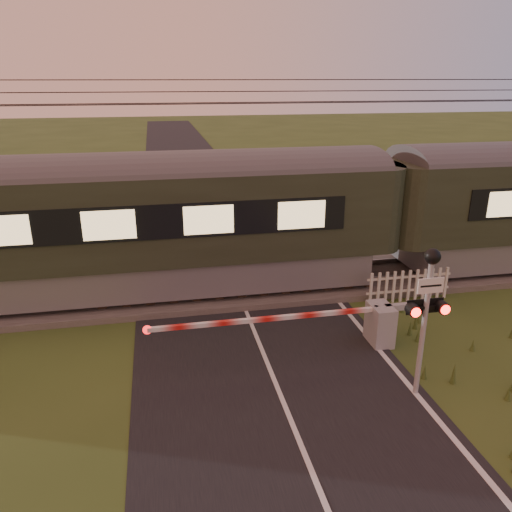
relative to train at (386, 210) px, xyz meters
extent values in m
plane|color=#34481B|center=(-4.75, -6.50, -2.24)|extent=(160.00, 160.00, 0.00)
cube|color=black|center=(-4.75, -6.50, -2.23)|extent=(6.00, 140.00, 0.02)
cube|color=#47423D|center=(-4.75, 0.00, -2.18)|extent=(140.00, 3.40, 0.24)
cube|color=slate|center=(-4.75, -0.72, -1.98)|extent=(140.00, 0.08, 0.14)
cube|color=slate|center=(-4.75, 0.72, -1.98)|extent=(140.00, 0.08, 0.14)
cube|color=#2D2116|center=(-4.75, 0.00, -2.05)|extent=(0.24, 2.20, 0.06)
cylinder|color=black|center=(-4.75, -0.30, 3.26)|extent=(120.00, 0.02, 0.02)
cylinder|color=black|center=(-4.75, 0.30, 3.26)|extent=(120.00, 0.02, 0.02)
cylinder|color=black|center=(-4.75, 0.00, 3.86)|extent=(120.00, 0.02, 0.02)
cylinder|color=black|center=(-4.75, 0.00, 3.56)|extent=(120.00, 0.02, 0.02)
cube|color=slate|center=(-10.74, 0.00, -1.42)|extent=(19.66, 2.60, 0.98)
cube|color=#272D1E|center=(-10.74, 0.00, 0.29)|extent=(20.48, 2.83, 2.44)
cylinder|color=#4C4C4F|center=(-10.74, 0.00, 1.51)|extent=(20.48, 0.99, 0.99)
cube|color=#FFD893|center=(-10.74, -1.46, 0.41)|extent=(17.61, 0.04, 0.76)
cube|color=gray|center=(-1.86, -4.01, -1.74)|extent=(0.50, 0.77, 1.00)
cylinder|color=gray|center=(-1.99, -4.01, -1.74)|extent=(0.11, 0.11, 1.00)
cube|color=gray|center=(-1.35, -4.01, -1.31)|extent=(0.82, 0.15, 0.15)
cube|color=red|center=(-4.69, -4.01, -1.31)|extent=(5.39, 0.10, 0.10)
cylinder|color=red|center=(-7.38, -4.01, -1.31)|extent=(0.20, 0.04, 0.20)
cylinder|color=gray|center=(-1.99, -6.12, -0.80)|extent=(0.11, 0.11, 2.88)
cube|color=white|center=(-1.99, -6.18, 0.21)|extent=(0.53, 0.03, 0.31)
sphere|color=black|center=(-1.99, -6.12, 0.78)|extent=(0.31, 0.31, 0.31)
cube|color=black|center=(-1.99, -6.12, -0.27)|extent=(0.72, 0.06, 0.06)
cylinder|color=#FF140C|center=(-2.30, -6.30, -0.27)|extent=(0.19, 0.02, 0.19)
cylinder|color=#FF140C|center=(-1.69, -6.30, -0.27)|extent=(0.19, 0.02, 0.19)
cube|color=black|center=(-1.99, -6.07, -0.27)|extent=(0.77, 0.02, 0.31)
cube|color=silver|center=(0.01, -1.87, -1.92)|extent=(2.58, 0.04, 0.06)
cube|color=silver|center=(0.01, -1.87, -1.49)|extent=(2.58, 0.04, 0.06)
camera|label=1|loc=(-6.95, -14.05, 3.93)|focal=35.00mm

